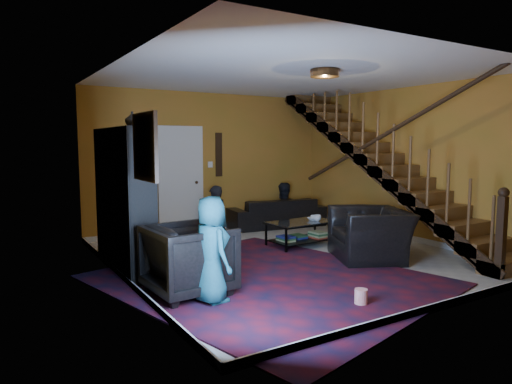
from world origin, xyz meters
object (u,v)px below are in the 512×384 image
(bookshelf, at_px, (124,202))
(armchair_right, at_px, (370,234))
(armchair_left, at_px, (189,259))
(coffee_table, at_px, (301,232))
(sofa, at_px, (276,212))

(bookshelf, xyz_separation_m, armchair_right, (3.40, -1.36, -0.58))
(armchair_left, bearing_deg, coffee_table, -66.89)
(coffee_table, bearing_deg, armchair_right, -73.81)
(sofa, distance_m, coffee_table, 1.91)
(sofa, bearing_deg, armchair_left, 50.83)
(armchair_left, xyz_separation_m, coffee_table, (2.68, 1.35, -0.17))
(armchair_left, xyz_separation_m, armchair_right, (3.04, 0.09, -0.03))
(armchair_right, xyz_separation_m, coffee_table, (-0.37, 1.26, -0.14))
(bookshelf, distance_m, armchair_right, 3.70)
(armchair_right, bearing_deg, armchair_left, -63.43)
(bookshelf, bearing_deg, armchair_right, -21.75)
(bookshelf, height_order, coffee_table, bookshelf)
(sofa, height_order, coffee_table, sofa)
(bookshelf, distance_m, sofa, 4.12)
(bookshelf, bearing_deg, armchair_left, -76.16)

